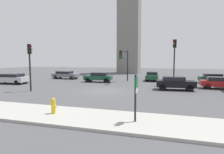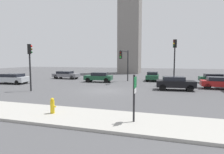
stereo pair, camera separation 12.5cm
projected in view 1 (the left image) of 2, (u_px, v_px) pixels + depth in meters
ground_plane at (104, 91)px, 19.32m from camera, size 104.46×104.46×0.00m
sidewalk_corner at (54, 115)px, 10.77m from camera, size 37.60×3.24×0.15m
direction_sign at (136, 93)px, 9.21m from camera, size 0.13×0.60×2.35m
traffic_light_0 at (174, 54)px, 23.38m from camera, size 0.47×0.47×5.71m
traffic_light_1 at (30, 58)px, 18.91m from camera, size 0.49×0.44×4.77m
traffic_light_2 at (124, 59)px, 26.01m from camera, size 0.40×4.14×4.57m
fire_hydrant at (53, 106)px, 10.72m from camera, size 0.34×0.24×0.90m
car_0 at (65, 75)px, 31.39m from camera, size 4.45×1.84×1.26m
car_1 at (98, 77)px, 26.78m from camera, size 4.06×1.93×1.39m
car_2 at (220, 82)px, 20.52m from camera, size 4.03×1.75×1.33m
car_3 at (11, 78)px, 24.97m from camera, size 4.69×2.38×1.34m
car_4 at (214, 78)px, 25.60m from camera, size 4.00×1.83×1.27m
car_5 at (152, 76)px, 28.66m from camera, size 1.81×4.11×1.35m
car_6 at (175, 83)px, 19.80m from camera, size 4.02×1.94×1.43m
skyline_tower at (129, 17)px, 43.34m from camera, size 4.82×4.82×26.11m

